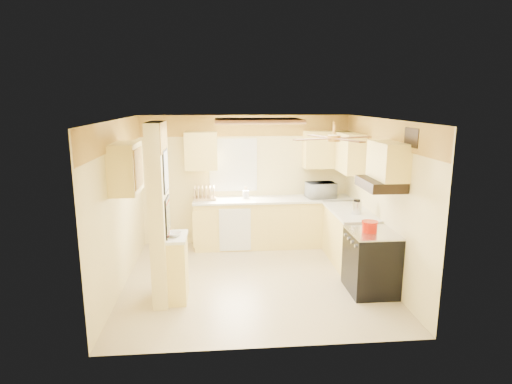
{
  "coord_description": "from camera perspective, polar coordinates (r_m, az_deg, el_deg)",
  "views": [
    {
      "loc": [
        -0.53,
        -6.28,
        2.78
      ],
      "look_at": [
        0.06,
        0.35,
        1.34
      ],
      "focal_mm": 30.0,
      "sensor_mm": 36.0,
      "label": 1
    }
  ],
  "objects": [
    {
      "name": "poster_nashville",
      "position": [
        5.99,
        -11.68,
        -3.38
      ],
      "size": [
        0.02,
        0.42,
        0.57
      ],
      "color": "black",
      "rests_on": "partition_column"
    },
    {
      "name": "range_hood",
      "position": [
        6.27,
        16.27,
        1.04
      ],
      "size": [
        0.5,
        0.76,
        0.14
      ],
      "primitive_type": "cube",
      "color": "black",
      "rests_on": "upper_cab_over_stove"
    },
    {
      "name": "upper_cab_right",
      "position": [
        7.94,
        12.28,
        5.19
      ],
      "size": [
        0.35,
        1.0,
        0.7
      ],
      "primitive_type": "cube",
      "color": "#FFE675",
      "rests_on": "wall_right"
    },
    {
      "name": "ledge_top",
      "position": [
        6.05,
        -10.54,
        -5.92
      ],
      "size": [
        0.28,
        0.58,
        0.04
      ],
      "primitive_type": "cube",
      "color": "white",
      "rests_on": "partition_ledge"
    },
    {
      "name": "wallpaper_border",
      "position": [
        8.19,
        -1.36,
        8.82
      ],
      "size": [
        4.0,
        0.02,
        0.4
      ],
      "primitive_type": "cube",
      "color": "#FFCB4B",
      "rests_on": "wall_back"
    },
    {
      "name": "dishwasher_panel",
      "position": [
        7.93,
        -2.82,
        -5.07
      ],
      "size": [
        0.58,
        0.02,
        0.8
      ],
      "primitive_type": "cube",
      "color": "white",
      "rests_on": "lower_cabinets_back"
    },
    {
      "name": "lower_cabinets_right",
      "position": [
        7.6,
        12.34,
        -5.96
      ],
      "size": [
        0.6,
        1.4,
        0.9
      ],
      "primitive_type": "cube",
      "color": "#FFE675",
      "rests_on": "floor"
    },
    {
      "name": "ceiling",
      "position": [
        6.31,
        -0.23,
        9.64
      ],
      "size": [
        4.0,
        4.0,
        0.0
      ],
      "primitive_type": "plane",
      "rotation": [
        3.14,
        0.0,
        0.0
      ],
      "color": "white",
      "rests_on": "wall_back"
    },
    {
      "name": "upper_cab_back_right",
      "position": [
        8.32,
        9.49,
        5.61
      ],
      "size": [
        0.9,
        0.35,
        0.7
      ],
      "primitive_type": "cube",
      "color": "#FFE675",
      "rests_on": "wall_back"
    },
    {
      "name": "partition_column",
      "position": [
        5.99,
        -12.76,
        -2.93
      ],
      "size": [
        0.2,
        0.7,
        2.5
      ],
      "primitive_type": "cube",
      "color": "#F9E398",
      "rests_on": "floor"
    },
    {
      "name": "poster_menu",
      "position": [
        5.85,
        -11.95,
        2.77
      ],
      "size": [
        0.02,
        0.42,
        0.57
      ],
      "color": "black",
      "rests_on": "partition_column"
    },
    {
      "name": "countertop_back",
      "position": [
        8.15,
        2.34,
        -1.01
      ],
      "size": [
        3.04,
        0.64,
        0.04
      ],
      "primitive_type": "cube",
      "color": "white",
      "rests_on": "lower_cabinets_back"
    },
    {
      "name": "lower_cabinets_back",
      "position": [
        8.28,
        2.3,
        -4.16
      ],
      "size": [
        3.0,
        0.6,
        0.9
      ],
      "primitive_type": "cube",
      "color": "#FFE675",
      "rests_on": "floor"
    },
    {
      "name": "utensil_crock",
      "position": [
        8.15,
        -1.36,
        -0.32
      ],
      "size": [
        0.12,
        0.12,
        0.23
      ],
      "color": "white",
      "rests_on": "countertop_back"
    },
    {
      "name": "ceiling_fan",
      "position": [
        5.81,
        10.33,
        7.11
      ],
      "size": [
        1.15,
        1.15,
        0.26
      ],
      "color": "gold",
      "rests_on": "ceiling"
    },
    {
      "name": "bowl",
      "position": [
        6.03,
        -10.95,
        -5.54
      ],
      "size": [
        0.27,
        0.27,
        0.05
      ],
      "primitive_type": "imported",
      "rotation": [
        0.0,
        0.0,
        -0.28
      ],
      "color": "white",
      "rests_on": "ledge_top"
    },
    {
      "name": "ceiling_light_panel",
      "position": [
        6.82,
        0.26,
        9.46
      ],
      "size": [
        1.35,
        0.95,
        0.06
      ],
      "color": "brown",
      "rests_on": "ceiling"
    },
    {
      "name": "wall_back",
      "position": [
        8.34,
        -1.33,
        1.61
      ],
      "size": [
        4.0,
        0.0,
        4.0
      ],
      "primitive_type": "plane",
      "rotation": [
        1.57,
        0.0,
        0.0
      ],
      "color": "#F9E398",
      "rests_on": "floor"
    },
    {
      "name": "upper_cab_back_left",
      "position": [
        8.06,
        -7.33,
        5.47
      ],
      "size": [
        0.6,
        0.35,
        0.7
      ],
      "primitive_type": "cube",
      "color": "#FFE675",
      "rests_on": "wall_back"
    },
    {
      "name": "vent_grate",
      "position": [
        5.96,
        20.04,
        6.84
      ],
      "size": [
        0.02,
        0.4,
        0.25
      ],
      "primitive_type": "cube",
      "color": "black",
      "rests_on": "wall_right"
    },
    {
      "name": "dutch_oven",
      "position": [
        6.39,
        14.91,
        -4.45
      ],
      "size": [
        0.23,
        0.23,
        0.16
      ],
      "color": "red",
      "rests_on": "stove"
    },
    {
      "name": "microwave",
      "position": [
        8.28,
        8.64,
        0.26
      ],
      "size": [
        0.57,
        0.42,
        0.3
      ],
      "primitive_type": "imported",
      "rotation": [
        0.0,
        0.0,
        3.25
      ],
      "color": "white",
      "rests_on": "countertop_back"
    },
    {
      "name": "wall_front",
      "position": [
        4.67,
        1.77,
        -6.94
      ],
      "size": [
        4.0,
        0.0,
        4.0
      ],
      "primitive_type": "plane",
      "rotation": [
        -1.57,
        0.0,
        0.0
      ],
      "color": "#F9E398",
      "rests_on": "floor"
    },
    {
      "name": "dish_rack",
      "position": [
        8.11,
        -6.91,
        -0.39
      ],
      "size": [
        0.44,
        0.34,
        0.24
      ],
      "color": "tan",
      "rests_on": "countertop_back"
    },
    {
      "name": "upper_cab_over_stove",
      "position": [
        6.25,
        17.18,
        4.01
      ],
      "size": [
        0.35,
        0.76,
        0.52
      ],
      "primitive_type": "cube",
      "color": "#FFE675",
      "rests_on": "wall_right"
    },
    {
      "name": "floor",
      "position": [
        6.89,
        -0.21,
        -11.62
      ],
      "size": [
        4.0,
        4.0,
        0.0
      ],
      "primitive_type": "plane",
      "color": "beige",
      "rests_on": "ground"
    },
    {
      "name": "window",
      "position": [
        8.26,
        -3.07,
        3.61
      ],
      "size": [
        0.92,
        0.02,
        1.02
      ],
      "color": "white",
      "rests_on": "wall_back"
    },
    {
      "name": "kettle",
      "position": [
        7.22,
        13.28,
        -1.98
      ],
      "size": [
        0.16,
        0.16,
        0.24
      ],
      "color": "silver",
      "rests_on": "countertop_right"
    },
    {
      "name": "wall_right",
      "position": [
        6.94,
        16.46,
        -1.05
      ],
      "size": [
        0.0,
        3.8,
        3.8
      ],
      "primitive_type": "plane",
      "rotation": [
        1.57,
        0.0,
        -1.57
      ],
      "color": "#F9E398",
      "rests_on": "floor"
    },
    {
      "name": "partition_ledge",
      "position": [
        6.21,
        -10.37,
        -10.04
      ],
      "size": [
        0.25,
        0.55,
        0.9
      ],
      "primitive_type": "cube",
      "color": "#FFE675",
      "rests_on": "floor"
    },
    {
      "name": "countertop_right",
      "position": [
        7.47,
        12.43,
        -2.53
      ],
      "size": [
        0.64,
        1.44,
        0.04
      ],
      "primitive_type": "cube",
      "color": "white",
      "rests_on": "lower_cabinets_right"
    },
    {
      "name": "upper_cab_left_wall",
      "position": [
        6.24,
        -17.0,
        3.08
      ],
      "size": [
        0.35,
        0.75,
        0.7
      ],
      "primitive_type": "cube",
      "color": "#FFE675",
      "rests_on": "wall_left"
    },
    {
      "name": "wall_left",
      "position": [
        6.63,
        -17.73,
        -1.75
      ],
      "size": [
        0.0,
        3.8,
        3.8
      ],
      "primitive_type": "plane",
      "rotation": [
        1.57,
        0.0,
        1.57
      ],
      "color": "#F9E398",
      "rests_on": "floor"
    },
    {
      "name": "stove",
      "position": [
        6.56,
        15.09,
        -8.95
      ],
      "size": [
        0.68,
        0.77,
        0.92
      ],
      "color": "black",
      "rests_on": "floor"
    }
  ]
}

